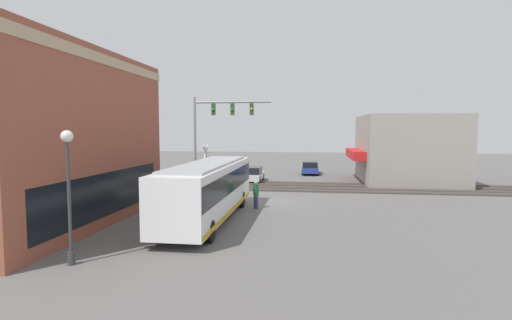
# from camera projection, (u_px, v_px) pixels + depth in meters

# --- Properties ---
(ground_plane) EXTENTS (120.00, 120.00, 0.00)m
(ground_plane) POSITION_uv_depth(u_px,v_px,m) (271.00, 202.00, 27.22)
(ground_plane) COLOR #605E5B
(brick_building) EXTENTS (14.25, 9.60, 8.99)m
(brick_building) POSITION_uv_depth(u_px,v_px,m) (21.00, 139.00, 20.75)
(brick_building) COLOR brown
(brick_building) RESTS_ON ground
(shop_building) EXTENTS (11.30, 9.42, 6.26)m
(shop_building) POSITION_uv_depth(u_px,v_px,m) (405.00, 149.00, 37.86)
(shop_building) COLOR gray
(shop_building) RESTS_ON ground
(city_bus) EXTENTS (12.04, 2.59, 3.18)m
(city_bus) POSITION_uv_depth(u_px,v_px,m) (209.00, 188.00, 21.75)
(city_bus) COLOR white
(city_bus) RESTS_ON ground
(traffic_signal_gantry) EXTENTS (0.42, 6.14, 7.47)m
(traffic_signal_gantry) POSITION_uv_depth(u_px,v_px,m) (216.00, 123.00, 31.15)
(traffic_signal_gantry) COLOR gray
(traffic_signal_gantry) RESTS_ON ground
(crossing_signal) EXTENTS (1.41, 1.18, 3.81)m
(crossing_signal) POSITION_uv_depth(u_px,v_px,m) (206.00, 164.00, 31.27)
(crossing_signal) COLOR gray
(crossing_signal) RESTS_ON ground
(streetlamp) EXTENTS (0.44, 0.44, 4.95)m
(streetlamp) POSITION_uv_depth(u_px,v_px,m) (69.00, 185.00, 14.45)
(streetlamp) COLOR #38383A
(streetlamp) RESTS_ON ground
(rail_track_near) EXTENTS (2.60, 60.00, 0.15)m
(rail_track_near) POSITION_uv_depth(u_px,v_px,m) (278.00, 189.00, 33.14)
(rail_track_near) COLOR #332D28
(rail_track_near) RESTS_ON ground
(rail_track_far) EXTENTS (2.60, 60.00, 0.15)m
(rail_track_far) POSITION_uv_depth(u_px,v_px,m) (281.00, 184.00, 36.30)
(rail_track_far) COLOR #332D28
(rail_track_far) RESTS_ON ground
(parked_car_white) EXTENTS (4.39, 1.82, 1.43)m
(parked_car_white) POSITION_uv_depth(u_px,v_px,m) (253.00, 175.00, 37.93)
(parked_car_white) COLOR silver
(parked_car_white) RESTS_ON ground
(parked_car_blue) EXTENTS (4.62, 1.82, 1.41)m
(parked_car_blue) POSITION_uv_depth(u_px,v_px,m) (310.00, 168.00, 44.43)
(parked_car_blue) COLOR navy
(parked_car_blue) RESTS_ON ground
(pedestrian_near_bus) EXTENTS (0.34, 0.34, 1.77)m
(pedestrian_near_bus) POSITION_uv_depth(u_px,v_px,m) (256.00, 194.00, 24.99)
(pedestrian_near_bus) COLOR #2D3351
(pedestrian_near_bus) RESTS_ON ground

